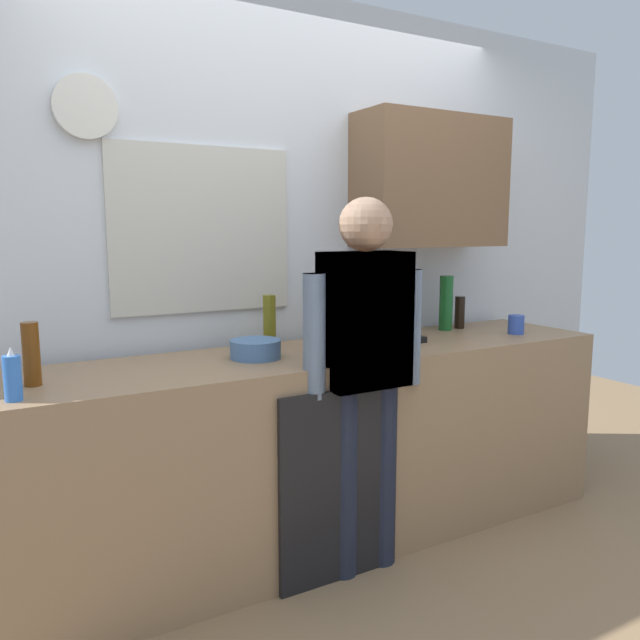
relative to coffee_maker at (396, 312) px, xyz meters
The scene contains 15 objects.
ground_plane 1.20m from the coffee_maker, 140.10° to the right, with size 8.00×8.00×0.00m, color #8C6D4C.
kitchen_counter 0.74m from the coffee_maker, behind, with size 2.90×0.64×0.92m, color #937251.
dishwasher_panel 0.94m from the coffee_maker, 145.40° to the right, with size 0.56×0.02×0.83m, color black.
back_wall_assembly 0.56m from the coffee_maker, 133.62° to the left, with size 4.50×0.42×2.60m.
coffee_maker is the anchor object (origin of this frame).
bottle_green_wine 0.45m from the coffee_maker, 16.22° to the left, with size 0.07×0.07×0.30m, color #195923.
bottle_olive_oil 0.64m from the coffee_maker, 166.91° to the left, with size 0.06×0.06×0.25m, color olive.
bottle_dark_sauce 0.56m from the coffee_maker, 13.73° to the left, with size 0.06×0.06×0.18m, color black.
bottle_amber_beer 1.66m from the coffee_maker, behind, with size 0.06×0.06×0.23m, color brown.
cup_blue_mug 0.70m from the coffee_maker, 13.04° to the right, with size 0.08×0.08×0.10m, color #3351B2.
mixing_bowl 0.79m from the coffee_maker, behind, with size 0.22×0.22×0.08m, color #4C72A5.
dish_soap 1.76m from the coffee_maker, behind, with size 0.06×0.06×0.18m.
storage_canister 0.40m from the coffee_maker, 165.03° to the right, with size 0.14×0.14×0.17m, color silver.
person_at_sink 0.56m from the coffee_maker, 140.10° to the right, with size 0.57×0.22×1.60m.
person_guest 0.56m from the coffee_maker, 140.10° to the right, with size 0.57×0.22×1.60m.
Camera 1 is at (-1.42, -2.11, 1.48)m, focal length 34.76 mm.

